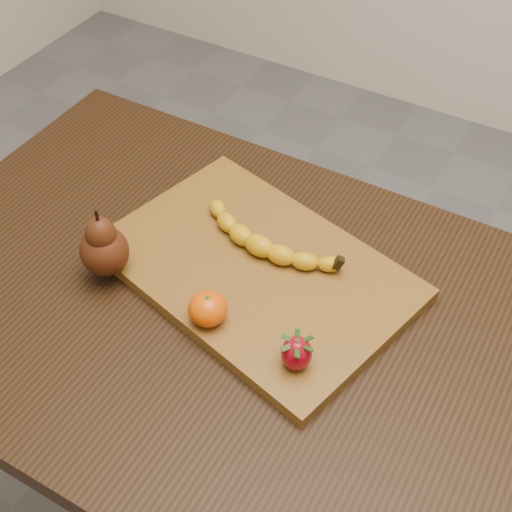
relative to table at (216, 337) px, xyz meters
The scene contains 6 objects.
table is the anchor object (origin of this frame).
cutting_board 0.13m from the table, 64.74° to the left, with size 0.45×0.30×0.02m, color brown.
banana 0.16m from the table, 75.44° to the left, with size 0.21×0.05×0.03m, color #D79F0A, non-canonical shape.
pear 0.24m from the table, 163.71° to the right, with size 0.07×0.07×0.11m, color #451C0B, non-canonical shape.
mandarin 0.15m from the table, 63.83° to the right, with size 0.05×0.05×0.05m, color #E34D02.
strawberry 0.23m from the table, 20.05° to the right, with size 0.04×0.04×0.05m, color #9C0415, non-canonical shape.
Camera 1 is at (0.39, -0.57, 1.55)m, focal length 50.00 mm.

